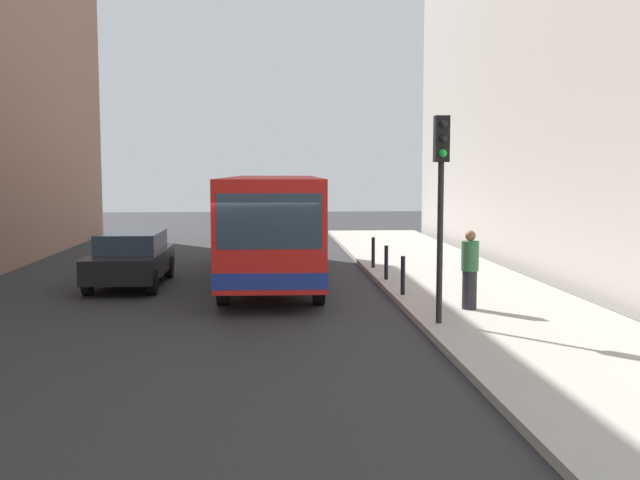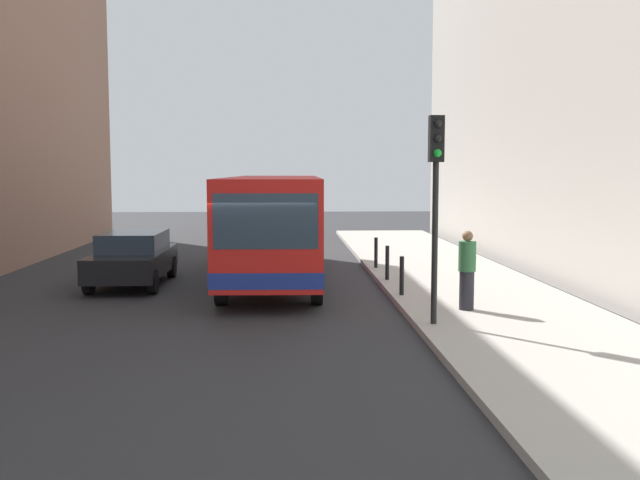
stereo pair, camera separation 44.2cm
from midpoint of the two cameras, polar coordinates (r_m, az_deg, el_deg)
name	(u,v)px [view 1 (the left image)]	position (r m, az deg, el deg)	size (l,w,h in m)	color
ground_plane	(262,308)	(17.10, -5.31, -5.32)	(80.00, 80.00, 0.00)	#2D2D30
sidewalk	(490,302)	(17.81, 12.40, -4.75)	(4.40, 40.00, 0.15)	#ADA89E
bus	(273,221)	(21.29, -4.27, 1.49)	(2.76, 11.07, 3.00)	red
car_beside_bus	(131,258)	(20.95, -15.09, -1.33)	(1.89, 4.41, 1.48)	black
traffic_light	(441,180)	(14.52, 8.56, 4.67)	(0.28, 0.33, 4.10)	black
bollard_near	(403,275)	(18.01, 5.78, -2.76)	(0.11, 0.11, 0.95)	black
bollard_mid	(386,263)	(20.48, 4.57, -1.76)	(0.11, 0.11, 0.95)	black
bollard_far	(373,252)	(22.96, 3.62, -0.98)	(0.11, 0.11, 0.95)	black
pedestrian_near_signal	(470,270)	(16.31, 10.84, -2.30)	(0.38, 0.38, 1.73)	#26262D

